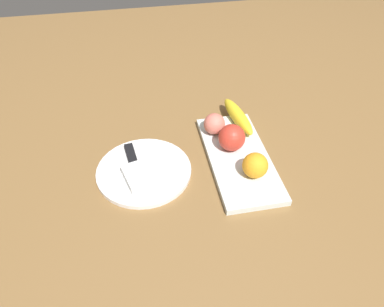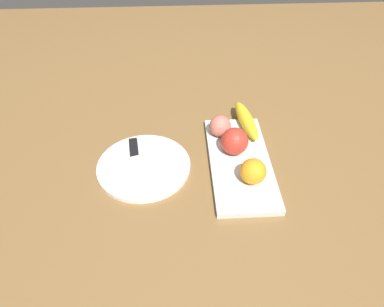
{
  "view_description": "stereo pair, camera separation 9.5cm",
  "coord_description": "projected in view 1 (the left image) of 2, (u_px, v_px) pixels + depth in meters",
  "views": [
    {
      "loc": [
        0.7,
        -0.28,
        0.69
      ],
      "look_at": [
        0.01,
        -0.15,
        0.05
      ],
      "focal_mm": 33.2,
      "sensor_mm": 36.0,
      "label": 1
    },
    {
      "loc": [
        0.71,
        -0.19,
        0.69
      ],
      "look_at": [
        0.01,
        -0.15,
        0.05
      ],
      "focal_mm": 33.2,
      "sensor_mm": 36.0,
      "label": 2
    }
  ],
  "objects": [
    {
      "name": "folded_napkin",
      "position": [
        144.0,
        174.0,
        0.93
      ],
      "size": [
        0.11,
        0.12,
        0.03
      ],
      "primitive_type": "cube",
      "rotation": [
        0.0,
        0.0,
        0.26
      ],
      "color": "white",
      "rests_on": "dinner_plate"
    },
    {
      "name": "dinner_plate",
      "position": [
        144.0,
        171.0,
        0.96
      ],
      "size": [
        0.26,
        0.26,
        0.01
      ],
      "primitive_type": "cylinder",
      "color": "white",
      "rests_on": "ground_plane"
    },
    {
      "name": "fruit_tray",
      "position": [
        238.0,
        158.0,
        1.0
      ],
      "size": [
        0.37,
        0.17,
        0.02
      ],
      "primitive_type": "cube",
      "color": "silver",
      "rests_on": "ground_plane"
    },
    {
      "name": "peach",
      "position": [
        214.0,
        124.0,
        1.05
      ],
      "size": [
        0.06,
        0.06,
        0.06
      ],
      "primitive_type": "sphere",
      "color": "#D76E5D",
      "rests_on": "fruit_tray"
    },
    {
      "name": "banana",
      "position": [
        238.0,
        116.0,
        1.09
      ],
      "size": [
        0.19,
        0.07,
        0.04
      ],
      "primitive_type": "ellipsoid",
      "rotation": [
        0.0,
        0.0,
        3.29
      ],
      "color": "yellow",
      "rests_on": "fruit_tray"
    },
    {
      "name": "apple",
      "position": [
        232.0,
        138.0,
        0.99
      ],
      "size": [
        0.08,
        0.08,
        0.08
      ],
      "primitive_type": "sphere",
      "color": "red",
      "rests_on": "fruit_tray"
    },
    {
      "name": "orange_near_apple",
      "position": [
        255.0,
        165.0,
        0.91
      ],
      "size": [
        0.07,
        0.07,
        0.07
      ],
      "primitive_type": "sphere",
      "color": "orange",
      "rests_on": "fruit_tray"
    },
    {
      "name": "ground_plane",
      "position": [
        243.0,
        156.0,
        1.02
      ],
      "size": [
        2.4,
        2.4,
        0.0
      ],
      "primitive_type": "plane",
      "color": "brown"
    },
    {
      "name": "knife",
      "position": [
        132.0,
        159.0,
        0.98
      ],
      "size": [
        0.18,
        0.04,
        0.01
      ],
      "rotation": [
        0.0,
        0.0,
        0.13
      ],
      "color": "silver",
      "rests_on": "dinner_plate"
    }
  ]
}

